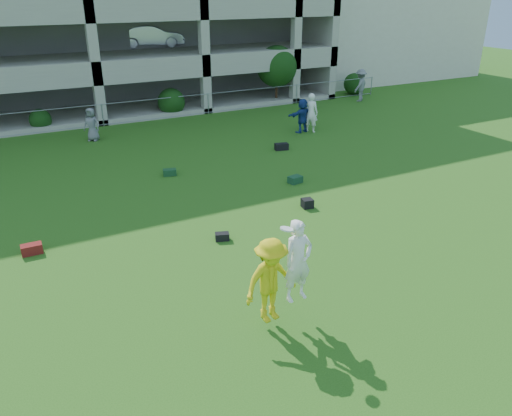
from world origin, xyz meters
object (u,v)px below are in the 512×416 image
parking_garage (61,0)px  bystander_e (311,113)px  stucco_building (353,10)px  bystander_d (302,116)px  frisbee_contest (278,276)px  bystander_c (92,124)px  bystander_f (360,85)px  crate_d (307,203)px

parking_garage → bystander_e: bearing=-58.6°
stucco_building → parking_garage: parking_garage is taller
bystander_e → parking_garage: size_ratio=0.07×
bystander_d → parking_garage: 17.74m
bystander_d → bystander_e: bearing=148.0°
bystander_d → bystander_e: 0.45m
frisbee_contest → parking_garage: (0.39, 27.66, 4.78)m
bystander_c → frisbee_contest: bearing=-48.0°
bystander_c → stucco_building: bearing=65.3°
bystander_d → parking_garage: parking_garage is taller
bystander_d → parking_garage: bearing=-70.1°
bystander_c → parking_garage: (1.02, 11.20, 5.23)m
bystander_f → parking_garage: (-15.97, 10.00, 5.01)m
crate_d → parking_garage: parking_garage is taller
crate_d → bystander_e: bearing=55.8°
bystander_c → bystander_e: (10.06, -3.57, 0.20)m
parking_garage → bystander_c: bearing=-95.2°
bystander_d → bystander_f: (7.34, 4.62, 0.16)m
stucco_building → bystander_c: size_ratio=10.21×
stucco_building → bystander_c: (-24.03, -11.50, -4.22)m
crate_d → parking_garage: (-3.68, 22.67, 5.86)m
stucco_building → bystander_c: bearing=-154.4°
bystander_d → bystander_c: bearing=-30.1°
bystander_c → bystander_f: 17.04m
bystander_f → crate_d: size_ratio=5.73×
parking_garage → frisbee_contest: bearing=-90.8°
frisbee_contest → bystander_c: bearing=92.2°
parking_garage → crate_d: bearing=-80.8°
bystander_e → frisbee_contest: bearing=104.1°
bystander_f → frisbee_contest: 24.08m
crate_d → parking_garage: size_ratio=0.01×
bystander_e → parking_garage: 18.03m
stucco_building → frisbee_contest: size_ratio=7.22×
bystander_e → bystander_f: bearing=-95.2°
bystander_c → frisbee_contest: frisbee_contest is taller
bystander_f → crate_d: bystander_f is taller
bystander_e → bystander_c: bearing=30.7°
bystander_d → crate_d: bystander_d is taller
bystander_e → crate_d: (-5.36, -7.90, -0.83)m
crate_d → bystander_c: bearing=112.3°
crate_d → parking_garage: bearing=99.2°
stucco_building → crate_d: (-19.33, -22.97, -4.85)m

